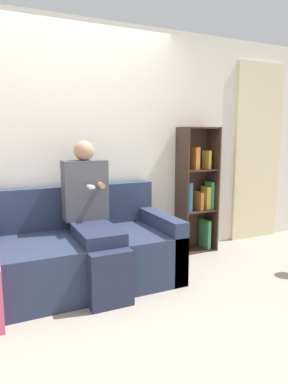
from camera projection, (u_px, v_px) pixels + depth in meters
ground_plane at (94, 310)px, 2.74m from camera, size 14.00×14.00×0.00m
back_wall at (60, 146)px, 3.50m from camera, size 10.00×0.06×2.55m
curtain_panel at (258, 153)px, 4.56m from camera, size 0.76×0.04×2.31m
couch at (66, 255)px, 3.16m from camera, size 2.03×0.95×0.89m
adult_seated at (93, 214)px, 3.12m from camera, size 0.42×0.88×1.34m
bookshelf at (197, 193)px, 4.12m from camera, size 0.45×0.29×1.48m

